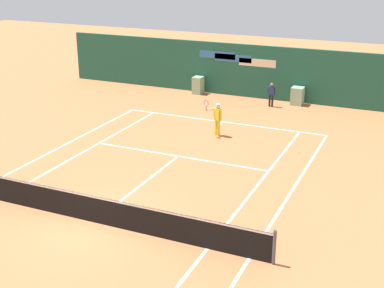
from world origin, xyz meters
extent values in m
plane|color=#C67042|center=(0.00, 0.00, 0.00)|extent=(80.00, 80.00, 0.00)
cube|color=white|center=(0.00, 11.70, 0.00)|extent=(10.60, 0.10, 0.01)
cube|color=white|center=(4.00, 0.00, 0.00)|extent=(0.10, 23.40, 0.01)
cube|color=white|center=(5.30, 0.00, 0.00)|extent=(0.10, 23.40, 0.01)
cube|color=white|center=(0.00, 6.40, 0.00)|extent=(8.00, 0.10, 0.01)
cube|color=white|center=(0.00, 3.20, 0.00)|extent=(0.10, 6.40, 0.01)
cube|color=white|center=(0.00, 11.55, 0.00)|extent=(0.10, 0.24, 0.01)
cylinder|color=#4C4C51|center=(6.00, 0.00, 0.53)|extent=(0.10, 0.10, 1.07)
cube|color=black|center=(0.00, 0.00, 0.47)|extent=(12.00, 0.03, 0.95)
cube|color=white|center=(0.00, 0.00, 0.92)|extent=(12.00, 0.04, 0.06)
cube|color=#1E5642|center=(0.00, 17.00, 1.56)|extent=(25.00, 0.24, 3.12)
cube|color=beige|center=(0.14, 16.86, 2.12)|extent=(2.24, 0.02, 0.44)
cube|color=#2D6BA8|center=(-2.36, 16.86, 2.39)|extent=(2.29, 0.02, 0.44)
cube|color=#2D6BA8|center=(-1.36, 16.86, 2.27)|extent=(2.31, 0.02, 0.44)
cube|color=#8CB793|center=(-3.42, 16.45, 0.52)|extent=(0.56, 0.70, 1.04)
cube|color=#8CB793|center=(2.72, 16.45, 0.51)|extent=(0.66, 0.70, 1.01)
cylinder|color=yellow|center=(0.61, 9.57, 0.39)|extent=(0.13, 0.13, 0.78)
cylinder|color=yellow|center=(0.46, 9.65, 0.39)|extent=(0.13, 0.13, 0.78)
cube|color=yellow|center=(0.53, 9.61, 1.06)|extent=(0.40, 0.33, 0.55)
sphere|color=beige|center=(0.53, 9.61, 1.44)|extent=(0.22, 0.22, 0.22)
cylinder|color=white|center=(0.53, 9.61, 1.52)|extent=(0.20, 0.20, 0.06)
cylinder|color=yellow|center=(0.73, 9.51, 1.02)|extent=(0.08, 0.08, 0.53)
cylinder|color=beige|center=(0.22, 9.47, 1.28)|extent=(0.31, 0.51, 0.08)
cylinder|color=black|center=(0.10, 9.24, 1.39)|extent=(0.03, 0.03, 0.22)
torus|color=#DB3838|center=(0.10, 9.24, 1.64)|extent=(0.28, 0.16, 0.30)
cylinder|color=silver|center=(0.10, 9.24, 1.64)|extent=(0.23, 0.12, 0.26)
cylinder|color=black|center=(1.54, 15.47, 0.34)|extent=(0.11, 0.11, 0.69)
cylinder|color=black|center=(1.39, 15.45, 0.34)|extent=(0.11, 0.11, 0.69)
cube|color=navy|center=(1.47, 15.46, 0.93)|extent=(0.33, 0.21, 0.48)
sphere|color=#8C664C|center=(1.47, 15.46, 1.26)|extent=(0.19, 0.19, 0.19)
cylinder|color=navy|center=(1.66, 15.48, 0.89)|extent=(0.07, 0.07, 0.46)
cylinder|color=navy|center=(1.28, 15.43, 0.89)|extent=(0.07, 0.07, 0.46)
sphere|color=#CCE033|center=(4.63, 8.86, 0.03)|extent=(0.07, 0.07, 0.07)
camera|label=1|loc=(9.14, -12.67, 8.29)|focal=49.73mm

